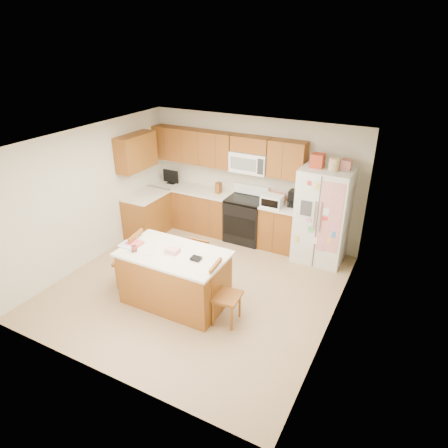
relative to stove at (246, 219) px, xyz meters
The scene contains 9 objects.
ground 1.99m from the stove, 90.00° to the right, with size 4.50×4.50×0.00m, color tan.
room_shell 2.16m from the stove, 90.00° to the right, with size 4.60×4.60×2.52m.
cabinetry 1.09m from the stove, behind, with size 3.36×1.56×2.15m.
stove is the anchor object (origin of this frame).
refrigerator 1.63m from the stove, ahead, with size 0.90×0.79×2.04m.
island 2.49m from the stove, 92.04° to the right, with size 1.72×0.97×1.00m.
windsor_chair_left 2.64m from the stove, 112.34° to the right, with size 0.48×0.50×1.02m.
windsor_chair_back 1.77m from the stove, 89.95° to the right, with size 0.41×0.39×0.89m.
windsor_chair_right 2.68m from the stove, 71.82° to the right, with size 0.44×0.46×0.97m.
Camera 1 is at (3.06, -4.88, 3.95)m, focal length 32.00 mm.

